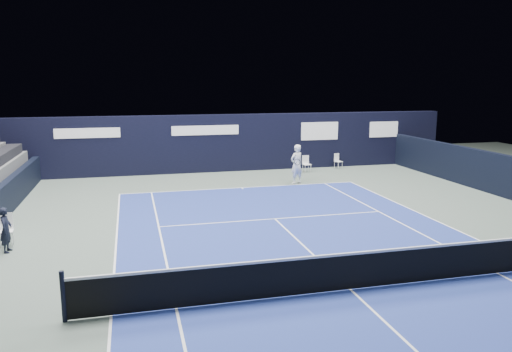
{
  "coord_description": "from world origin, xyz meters",
  "views": [
    {
      "loc": [
        -4.92,
        -10.23,
        4.89
      ],
      "look_at": [
        -0.3,
        7.98,
        1.3
      ],
      "focal_mm": 35.0,
      "sensor_mm": 36.0,
      "label": 1
    }
  ],
  "objects_px": {
    "folding_chair_back_b": "(338,160)",
    "line_judge_chair": "(5,228)",
    "tennis_net": "(351,270)",
    "tennis_player": "(297,164)",
    "folding_chair_back_a": "(306,161)"
  },
  "relations": [
    {
      "from": "folding_chair_back_b",
      "to": "line_judge_chair",
      "type": "relative_size",
      "value": 0.86
    },
    {
      "from": "folding_chair_back_b",
      "to": "line_judge_chair",
      "type": "distance_m",
      "value": 18.26
    },
    {
      "from": "line_judge_chair",
      "to": "tennis_net",
      "type": "xyz_separation_m",
      "value": [
        8.69,
        -5.6,
        -0.05
      ]
    },
    {
      "from": "folding_chair_back_a",
      "to": "folding_chair_back_b",
      "type": "xyz_separation_m",
      "value": [
        2.14,
        0.62,
        -0.12
      ]
    },
    {
      "from": "folding_chair_back_b",
      "to": "folding_chair_back_a",
      "type": "bearing_deg",
      "value": 176.34
    },
    {
      "from": "line_judge_chair",
      "to": "tennis_net",
      "type": "distance_m",
      "value": 10.33
    },
    {
      "from": "line_judge_chair",
      "to": "folding_chair_back_a",
      "type": "bearing_deg",
      "value": 30.7
    },
    {
      "from": "line_judge_chair",
      "to": "tennis_net",
      "type": "bearing_deg",
      "value": -38.38
    },
    {
      "from": "folding_chair_back_a",
      "to": "line_judge_chair",
      "type": "distance_m",
      "value": 16.16
    },
    {
      "from": "tennis_player",
      "to": "tennis_net",
      "type": "bearing_deg",
      "value": -102.85
    },
    {
      "from": "folding_chair_back_b",
      "to": "tennis_player",
      "type": "distance_m",
      "value": 5.17
    },
    {
      "from": "line_judge_chair",
      "to": "folding_chair_back_b",
      "type": "bearing_deg",
      "value": 28.29
    },
    {
      "from": "tennis_net",
      "to": "folding_chair_back_a",
      "type": "bearing_deg",
      "value": 74.04
    },
    {
      "from": "folding_chair_back_b",
      "to": "tennis_net",
      "type": "xyz_separation_m",
      "value": [
        -6.47,
        -15.78,
        0.03
      ]
    },
    {
      "from": "line_judge_chair",
      "to": "tennis_player",
      "type": "xyz_separation_m",
      "value": [
        11.47,
        6.59,
        0.4
      ]
    }
  ]
}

